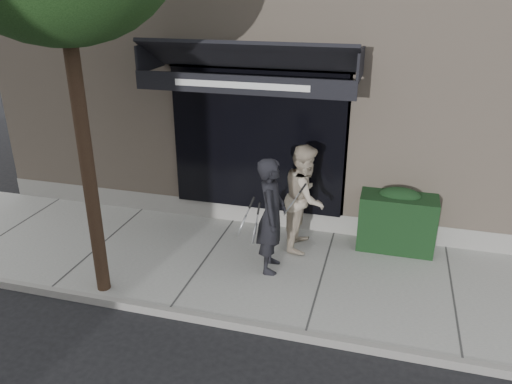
% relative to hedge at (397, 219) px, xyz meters
% --- Properties ---
extents(ground, '(80.00, 80.00, 0.00)m').
position_rel_hedge_xyz_m(ground, '(-1.10, -1.25, -0.66)').
color(ground, black).
rests_on(ground, ground).
extents(sidewalk, '(20.00, 3.00, 0.12)m').
position_rel_hedge_xyz_m(sidewalk, '(-1.10, -1.25, -0.60)').
color(sidewalk, gray).
rests_on(sidewalk, ground).
extents(curb, '(20.00, 0.10, 0.14)m').
position_rel_hedge_xyz_m(curb, '(-1.10, -2.80, -0.59)').
color(curb, gray).
rests_on(curb, ground).
extents(building_facade, '(14.30, 8.04, 5.64)m').
position_rel_hedge_xyz_m(building_facade, '(-1.11, 3.71, 2.08)').
color(building_facade, tan).
rests_on(building_facade, ground).
extents(hedge, '(1.30, 0.70, 1.14)m').
position_rel_hedge_xyz_m(hedge, '(0.00, 0.00, 0.00)').
color(hedge, black).
rests_on(hedge, sidewalk).
extents(pedestrian_front, '(0.76, 0.88, 1.92)m').
position_rel_hedge_xyz_m(pedestrian_front, '(-1.96, -1.29, 0.42)').
color(pedestrian_front, black).
rests_on(pedestrian_front, sidewalk).
extents(pedestrian_back, '(0.72, 0.97, 1.88)m').
position_rel_hedge_xyz_m(pedestrian_back, '(-1.58, -0.38, 0.40)').
color(pedestrian_back, '#C4B49D').
rests_on(pedestrian_back, sidewalk).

